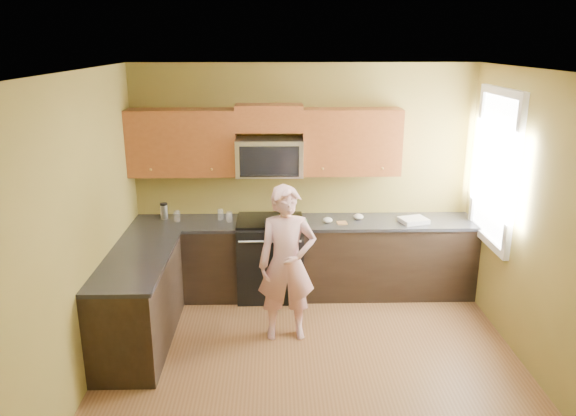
{
  "coord_description": "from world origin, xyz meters",
  "views": [
    {
      "loc": [
        -0.34,
        -4.37,
        2.94
      ],
      "look_at": [
        -0.2,
        1.3,
        1.2
      ],
      "focal_mm": 34.25,
      "sensor_mm": 36.0,
      "label": 1
    }
  ],
  "objects_px": {
    "stove": "(270,257)",
    "microwave": "(270,175)",
    "woman": "(287,264)",
    "frying_pan": "(275,226)",
    "butter_tub": "(301,226)",
    "travel_mug": "(165,218)"
  },
  "relations": [
    {
      "from": "stove",
      "to": "microwave",
      "type": "height_order",
      "value": "microwave"
    },
    {
      "from": "stove",
      "to": "frying_pan",
      "type": "height_order",
      "value": "frying_pan"
    },
    {
      "from": "woman",
      "to": "butter_tub",
      "type": "xyz_separation_m",
      "value": [
        0.18,
        0.81,
        0.12
      ]
    },
    {
      "from": "frying_pan",
      "to": "butter_tub",
      "type": "distance_m",
      "value": 0.31
    },
    {
      "from": "microwave",
      "to": "butter_tub",
      "type": "bearing_deg",
      "value": -39.56
    },
    {
      "from": "microwave",
      "to": "woman",
      "type": "xyz_separation_m",
      "value": [
        0.17,
        -1.1,
        -0.65
      ]
    },
    {
      "from": "stove",
      "to": "woman",
      "type": "xyz_separation_m",
      "value": [
        0.17,
        -0.97,
        0.33
      ]
    },
    {
      "from": "stove",
      "to": "woman",
      "type": "distance_m",
      "value": 1.04
    },
    {
      "from": "woman",
      "to": "travel_mug",
      "type": "distance_m",
      "value": 1.82
    },
    {
      "from": "woman",
      "to": "travel_mug",
      "type": "bearing_deg",
      "value": 138.36
    },
    {
      "from": "stove",
      "to": "microwave",
      "type": "distance_m",
      "value": 0.98
    },
    {
      "from": "frying_pan",
      "to": "travel_mug",
      "type": "bearing_deg",
      "value": 151.32
    },
    {
      "from": "butter_tub",
      "to": "travel_mug",
      "type": "xyz_separation_m",
      "value": [
        -1.6,
        0.32,
        -0.0
      ]
    },
    {
      "from": "stove",
      "to": "travel_mug",
      "type": "xyz_separation_m",
      "value": [
        -1.25,
        0.15,
        0.44
      ]
    },
    {
      "from": "microwave",
      "to": "woman",
      "type": "bearing_deg",
      "value": -81.03
    },
    {
      "from": "stove",
      "to": "frying_pan",
      "type": "bearing_deg",
      "value": -77.11
    },
    {
      "from": "woman",
      "to": "travel_mug",
      "type": "relative_size",
      "value": 8.56
    },
    {
      "from": "stove",
      "to": "microwave",
      "type": "relative_size",
      "value": 1.25
    },
    {
      "from": "microwave",
      "to": "travel_mug",
      "type": "xyz_separation_m",
      "value": [
        -1.25,
        0.03,
        -0.53
      ]
    },
    {
      "from": "stove",
      "to": "microwave",
      "type": "xyz_separation_m",
      "value": [
        0.0,
        0.12,
        0.97
      ]
    },
    {
      "from": "frying_pan",
      "to": "butter_tub",
      "type": "relative_size",
      "value": 3.13
    },
    {
      "from": "microwave",
      "to": "woman",
      "type": "relative_size",
      "value": 0.47
    }
  ]
}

